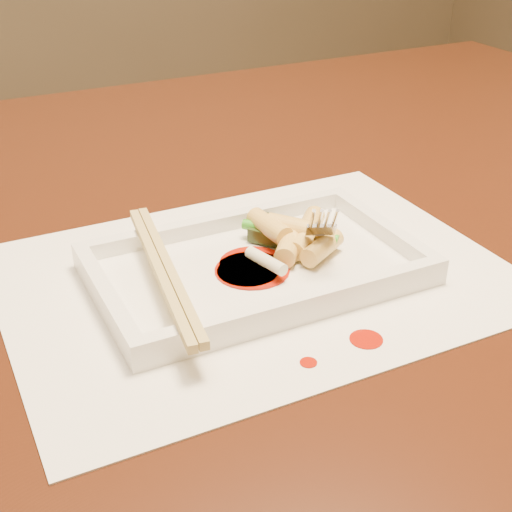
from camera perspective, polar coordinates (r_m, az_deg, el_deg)
name	(u,v)px	position (r m, az deg, el deg)	size (l,w,h in m)	color
table	(240,281)	(0.77, -1.32, -2.01)	(1.40, 0.90, 0.75)	black
placemat	(256,276)	(0.58, 0.00, -1.61)	(0.40, 0.30, 0.00)	white
sauce_splatter_a	(366,339)	(0.51, 8.81, -6.60)	(0.02, 0.02, 0.00)	#A41404
sauce_splatter_b	(308,362)	(0.49, 4.22, -8.49)	(0.01, 0.01, 0.00)	#A41404
plate_base	(256,271)	(0.58, 0.00, -1.21)	(0.26, 0.16, 0.01)	white
plate_rim_far	(219,223)	(0.63, -2.98, 2.67)	(0.26, 0.01, 0.01)	white
plate_rim_near	(301,304)	(0.52, 3.64, -3.84)	(0.26, 0.01, 0.01)	white
plate_rim_left	(106,296)	(0.54, -11.92, -3.12)	(0.01, 0.14, 0.01)	white
plate_rim_right	(383,228)	(0.63, 10.11, 2.18)	(0.01, 0.14, 0.01)	white
veg_piece	(272,230)	(0.62, 1.26, 2.10)	(0.04, 0.03, 0.01)	black
scallion_white	(266,261)	(0.56, 0.82, -0.40)	(0.01, 0.01, 0.04)	#EAEACC
scallion_green	(290,232)	(0.60, 2.73, 1.93)	(0.01, 0.01, 0.09)	#278E17
chopstick_a	(159,271)	(0.54, -7.78, -1.17)	(0.01, 0.21, 0.01)	tan
chopstick_b	(169,268)	(0.54, -6.99, -0.99)	(0.01, 0.21, 0.01)	tan
fork	(323,160)	(0.59, 5.36, 7.67)	(0.09, 0.10, 0.14)	silver
sauce_blob_0	(253,263)	(0.58, -0.27, -0.54)	(0.05, 0.05, 0.00)	#A41404
sauce_blob_1	(252,270)	(0.57, -0.31, -1.15)	(0.06, 0.06, 0.00)	#A41404
sauce_blob_2	(248,271)	(0.57, -0.66, -1.24)	(0.05, 0.05, 0.00)	#A41404
rice_cake_0	(305,241)	(0.60, 3.91, 1.17)	(0.02, 0.02, 0.04)	#ECD26E
rice_cake_1	(309,227)	(0.62, 4.27, 2.33)	(0.02, 0.02, 0.05)	#ECD26E
rice_cake_2	(269,227)	(0.61, 1.09, 2.36)	(0.02, 0.02, 0.05)	#ECD26E
rice_cake_3	(322,248)	(0.59, 5.31, 0.67)	(0.02, 0.02, 0.05)	#ECD26E
rice_cake_4	(289,247)	(0.59, 2.64, 0.73)	(0.02, 0.02, 0.04)	#ECD26E
rice_cake_5	(291,227)	(0.60, 2.82, 2.29)	(0.02, 0.02, 0.04)	#ECD26E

